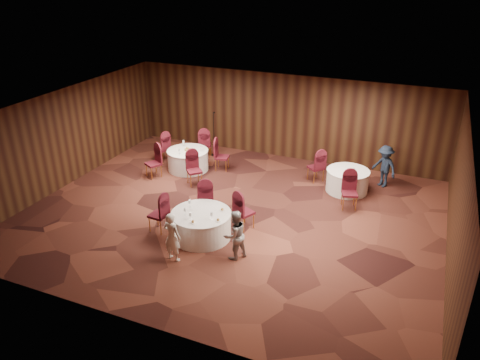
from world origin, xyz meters
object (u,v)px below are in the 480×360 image
at_px(table_right, 347,181).
at_px(mic_stand, 214,143).
at_px(table_main, 201,225).
at_px(woman_b, 235,235).
at_px(man_c, 384,166).
at_px(woman_a, 172,237).
at_px(table_left, 188,160).

bearing_deg(table_right, mic_stand, 168.18).
bearing_deg(table_main, mic_stand, 112.31).
relative_size(table_right, mic_stand, 0.80).
bearing_deg(woman_b, man_c, -174.05).
bearing_deg(woman_a, woman_b, -144.80).
distance_m(table_main, mic_stand, 5.95).
xyz_separation_m(table_left, table_right, (5.67, 0.48, 0.00)).
distance_m(table_left, man_c, 6.84).
bearing_deg(table_main, table_left, 123.06).
height_order(table_main, mic_stand, mic_stand).
height_order(table_right, man_c, man_c).
xyz_separation_m(table_right, woman_b, (-1.89, -4.94, 0.29)).
bearing_deg(table_main, woman_a, -97.77).
bearing_deg(man_c, table_left, -134.90).
xyz_separation_m(table_left, woman_a, (2.37, -5.15, 0.30)).
xyz_separation_m(mic_stand, man_c, (6.42, -0.28, 0.20)).
distance_m(table_main, table_right, 5.38).
height_order(table_left, man_c, man_c).
relative_size(table_left, woman_b, 1.11).
relative_size(woman_a, woman_b, 1.01).
height_order(table_right, woman_a, woman_a).
bearing_deg(woman_a, table_right, -111.30).
bearing_deg(woman_b, table_main, -81.49).
bearing_deg(man_c, mic_stand, -148.56).
xyz_separation_m(table_left, mic_stand, (0.28, 1.60, 0.14)).
relative_size(table_right, woman_b, 1.04).
distance_m(table_right, mic_stand, 5.51).
bearing_deg(table_main, woman_b, -24.26).
xyz_separation_m(table_main, man_c, (4.16, 5.22, 0.35)).
bearing_deg(woman_b, table_right, -168.18).
bearing_deg(woman_a, table_left, -56.21).
relative_size(woman_a, man_c, 0.93).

